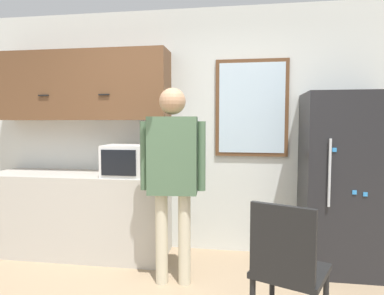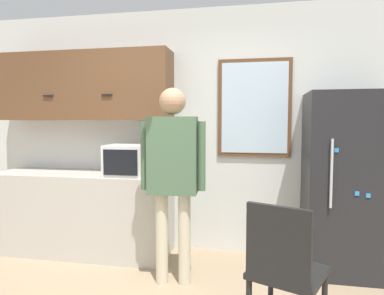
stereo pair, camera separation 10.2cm
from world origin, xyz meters
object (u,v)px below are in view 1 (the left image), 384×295
object	(u,v)px
microwave	(130,161)
chair	(287,264)
refrigerator	(344,182)
person	(173,165)

from	to	relation	value
microwave	chair	xyz separation A→B (m)	(1.47, -1.11, -0.54)
refrigerator	chair	world-z (taller)	refrigerator
person	chair	world-z (taller)	person
refrigerator	chair	distance (m)	1.42
microwave	refrigerator	xyz separation A→B (m)	(2.14, 0.09, -0.19)
person	refrigerator	world-z (taller)	person
refrigerator	chair	bearing A→B (deg)	-119.05
microwave	chair	bearing A→B (deg)	-37.16
refrigerator	microwave	bearing A→B (deg)	-177.50
microwave	person	world-z (taller)	person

